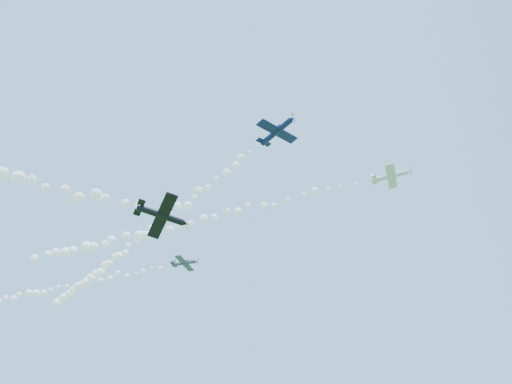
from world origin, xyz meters
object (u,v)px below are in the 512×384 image
at_px(plane_grey, 185,263).
at_px(plane_black, 162,216).
at_px(plane_white, 391,176).
at_px(plane_navy, 277,131).

distance_m(plane_grey, plane_black, 34.18).
height_order(plane_white, plane_navy, plane_navy).
bearing_deg(plane_black, plane_navy, -25.72).
relative_size(plane_grey, plane_black, 0.95).
distance_m(plane_navy, plane_grey, 37.34).
height_order(plane_white, plane_grey, plane_white).
relative_size(plane_navy, plane_black, 1.12).
distance_m(plane_white, plane_grey, 45.32).
height_order(plane_navy, plane_black, plane_navy).
xyz_separation_m(plane_navy, plane_black, (-14.52, -6.56, -16.64)).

